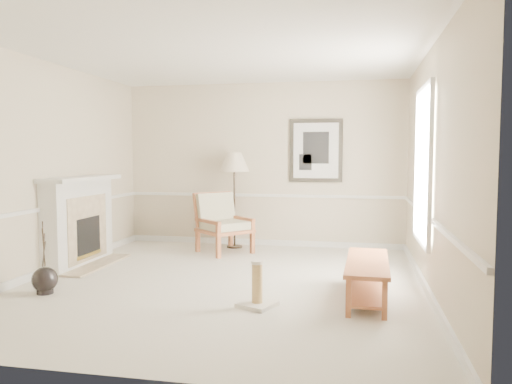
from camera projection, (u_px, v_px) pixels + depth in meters
ground at (223, 283)px, 6.34m from camera, size 5.50×5.50×0.00m
room at (234, 136)px, 6.25m from camera, size 5.04×5.54×2.92m
fireplace at (80, 222)px, 7.34m from camera, size 0.64×1.64×1.31m
floor_vase at (45, 280)px, 5.85m from camera, size 0.29×0.29×0.86m
armchair at (221, 220)px, 8.36m from camera, size 1.09×1.09×0.99m
floor_lamp at (234, 165)px, 8.67m from camera, size 0.70×0.70×1.67m
bench at (367, 273)px, 5.63m from camera, size 0.51×1.55×0.44m
scratching_post at (257, 292)px, 5.35m from camera, size 0.46×0.46×0.50m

